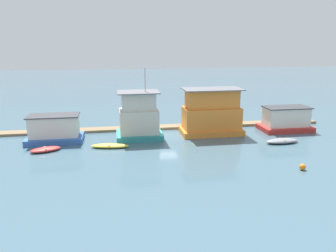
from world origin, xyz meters
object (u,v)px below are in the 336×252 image
object	(u,v)px
dinghy_red	(45,149)
mooring_post_centre	(270,118)
mooring_post_far_right	(129,124)
buoy_orange	(303,167)
dinghy_grey	(282,141)
dinghy_yellow	(110,146)
houseboat_blue	(55,129)
houseboat_red	(286,120)
mooring_post_far_left	(129,125)
houseboat_orange	(211,114)
houseboat_teal	(139,118)

from	to	relation	value
dinghy_red	mooring_post_centre	size ratio (longest dim) A/B	1.50
dinghy_red	mooring_post_far_right	distance (m)	10.79
dinghy_red	buoy_orange	bearing A→B (deg)	-20.85
dinghy_red	dinghy_grey	xyz separation A→B (m)	(25.30, -1.24, 0.03)
dinghy_yellow	dinghy_grey	distance (m)	18.85
houseboat_blue	houseboat_red	distance (m)	27.92
dinghy_yellow	mooring_post_far_left	xyz separation A→B (m)	(2.32, 5.96, 0.71)
dinghy_yellow	mooring_post_far_left	bearing A→B (deg)	68.74
mooring_post_far_left	houseboat_orange	bearing A→B (deg)	-13.60
houseboat_blue	houseboat_orange	distance (m)	18.22
houseboat_red	mooring_post_far_left	xyz separation A→B (m)	(-19.53, 2.34, -0.46)
mooring_post_far_left	dinghy_grey	bearing A→B (deg)	-24.08
mooring_post_centre	mooring_post_far_left	world-z (taller)	mooring_post_centre
dinghy_yellow	mooring_post_centre	world-z (taller)	mooring_post_centre
houseboat_red	mooring_post_centre	distance (m)	2.56
mooring_post_far_left	buoy_orange	xyz separation A→B (m)	(14.36, -14.95, -0.65)
mooring_post_centre	dinghy_red	bearing A→B (deg)	-167.38
houseboat_blue	mooring_post_far_right	bearing A→B (deg)	17.58
houseboat_red	dinghy_red	xyz separation A→B (m)	(-28.35, -3.79, -1.16)
mooring_post_centre	mooring_post_far_right	distance (m)	18.51
houseboat_red	dinghy_red	bearing A→B (deg)	-172.39
houseboat_teal	buoy_orange	bearing A→B (deg)	-42.65
houseboat_red	dinghy_yellow	distance (m)	22.18
buoy_orange	dinghy_yellow	bearing A→B (deg)	151.67
houseboat_orange	dinghy_grey	world-z (taller)	houseboat_orange
houseboat_red	dinghy_grey	xyz separation A→B (m)	(-3.05, -5.03, -1.13)
houseboat_orange	buoy_orange	world-z (taller)	houseboat_orange
houseboat_red	dinghy_yellow	size ratio (longest dim) A/B	1.53
mooring_post_far_right	dinghy_yellow	bearing A→B (deg)	-111.50
mooring_post_centre	dinghy_grey	bearing A→B (deg)	-105.58
dinghy_red	dinghy_yellow	xyz separation A→B (m)	(6.50, 0.17, -0.00)
mooring_post_far_right	buoy_orange	distance (m)	20.72
houseboat_teal	buoy_orange	xyz separation A→B (m)	(13.32, -12.27, -2.11)
houseboat_teal	mooring_post_far_right	size ratio (longest dim) A/B	3.95
houseboat_blue	mooring_post_far_right	xyz separation A→B (m)	(8.41, 2.67, -0.37)
houseboat_blue	buoy_orange	bearing A→B (deg)	-28.37
dinghy_red	mooring_post_far_right	bearing A→B (deg)	34.70
mooring_post_far_right	houseboat_teal	bearing A→B (deg)	-69.29
houseboat_teal	mooring_post_far_left	world-z (taller)	houseboat_teal
houseboat_red	mooring_post_centre	bearing A→B (deg)	113.11
houseboat_teal	buoy_orange	world-z (taller)	houseboat_teal
houseboat_teal	mooring_post_far_left	bearing A→B (deg)	111.24
dinghy_yellow	mooring_post_far_right	xyz separation A→B (m)	(2.35, 5.96, 0.81)
houseboat_blue	houseboat_teal	bearing A→B (deg)	-0.10
dinghy_yellow	houseboat_orange	bearing A→B (deg)	16.48
dinghy_yellow	mooring_post_far_right	distance (m)	6.45
houseboat_teal	mooring_post_centre	size ratio (longest dim) A/B	3.73
dinghy_red	houseboat_red	bearing A→B (deg)	7.61
houseboat_blue	mooring_post_far_right	size ratio (longest dim) A/B	2.98
dinghy_grey	houseboat_blue	bearing A→B (deg)	169.30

